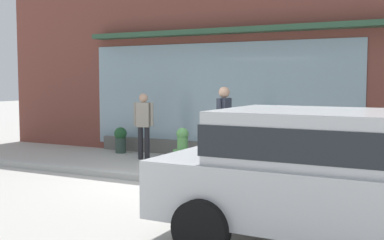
% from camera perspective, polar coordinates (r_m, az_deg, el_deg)
% --- Properties ---
extents(ground_plane, '(60.00, 60.00, 0.00)m').
position_cam_1_polar(ground_plane, '(9.41, -2.88, -6.95)').
color(ground_plane, '#B2AFA8').
extents(curb_strip, '(14.00, 0.24, 0.12)m').
position_cam_1_polar(curb_strip, '(9.23, -3.52, -6.80)').
color(curb_strip, '#B2B2AD').
rests_on(curb_strip, ground_plane).
extents(storefront, '(14.00, 0.81, 4.57)m').
position_cam_1_polar(storefront, '(12.08, 4.76, 6.27)').
color(storefront, brown).
rests_on(storefront, ground_plane).
extents(fire_hydrant, '(0.40, 0.36, 0.92)m').
position_cam_1_polar(fire_hydrant, '(10.14, -1.11, -3.43)').
color(fire_hydrant, '#4C8C47').
rests_on(fire_hydrant, ground_plane).
extents(pedestrian_with_handbag, '(0.23, 0.64, 1.74)m').
position_cam_1_polar(pedestrian_with_handbag, '(10.36, 3.62, -0.19)').
color(pedestrian_with_handbag, '#475675').
rests_on(pedestrian_with_handbag, ground_plane).
extents(pedestrian_passerby, '(0.48, 0.27, 1.57)m').
position_cam_1_polar(pedestrian_passerby, '(11.80, -5.56, -0.13)').
color(pedestrian_passerby, '#232328').
rests_on(pedestrian_passerby, ground_plane).
extents(parked_car_silver, '(4.16, 2.02, 1.55)m').
position_cam_1_polar(parked_car_silver, '(5.70, 16.20, -5.72)').
color(parked_car_silver, silver).
rests_on(parked_car_silver, ground_plane).
extents(potted_plant_near_hydrant, '(0.33, 0.33, 0.67)m').
position_cam_1_polar(potted_plant_near_hydrant, '(12.97, -8.18, -2.14)').
color(potted_plant_near_hydrant, '#33473D').
rests_on(potted_plant_near_hydrant, ground_plane).
extents(potted_plant_by_entrance, '(0.44, 0.44, 0.65)m').
position_cam_1_polar(potted_plant_by_entrance, '(11.24, 2.29, -3.10)').
color(potted_plant_by_entrance, '#9E6042').
rests_on(potted_plant_by_entrance, ground_plane).
extents(potted_plant_window_right, '(0.57, 0.57, 0.84)m').
position_cam_1_polar(potted_plant_window_right, '(10.32, 20.25, -3.74)').
color(potted_plant_window_right, '#9E6042').
rests_on(potted_plant_window_right, ground_plane).
extents(potted_plant_window_center, '(0.31, 0.31, 1.23)m').
position_cam_1_polar(potted_plant_window_center, '(11.05, 6.90, -2.15)').
color(potted_plant_window_center, '#4C4C51').
rests_on(potted_plant_window_center, ground_plane).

